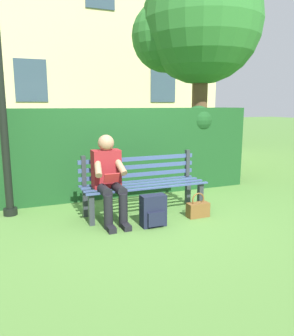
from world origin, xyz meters
name	(u,v)px	position (x,y,z in m)	size (l,w,h in m)	color
ground	(144,213)	(0.00, 0.00, 0.00)	(60.00, 60.00, 0.00)	#517F38
park_bench	(142,183)	(0.00, -0.08, 0.45)	(1.82, 0.54, 0.87)	#2D3338
person_seated	(109,176)	(0.56, 0.10, 0.62)	(0.44, 0.73, 1.17)	maroon
hedge_backdrop	(132,149)	(-0.25, -1.22, 0.79)	(4.42, 0.65, 1.55)	#19471E
tree	(196,27)	(-2.13, -2.30, 3.22)	(2.71, 2.58, 4.59)	brown
building_facade	(89,32)	(-1.03, -7.64, 4.02)	(8.40, 3.16, 8.04)	beige
backpack	(153,211)	(0.09, 0.53, 0.21)	(0.33, 0.24, 0.42)	#191E33
handbag	(198,209)	(-0.64, 0.44, 0.11)	(0.32, 0.15, 0.35)	brown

